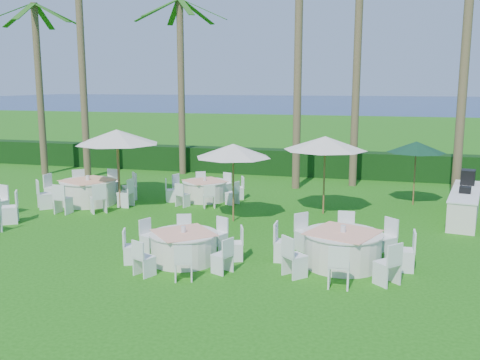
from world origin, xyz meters
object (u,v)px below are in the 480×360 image
(banquet_table_d, at_px, (88,191))
(umbrella_b, at_px, (233,151))
(umbrella_green, at_px, (416,147))
(buffet_table, at_px, (465,204))
(banquet_table_c, at_px, (343,248))
(banquet_table_b, at_px, (184,246))
(umbrella_c, at_px, (117,135))
(banquet_table_e, at_px, (205,190))
(umbrella_d, at_px, (325,143))
(umbrella_a, at_px, (117,137))

(banquet_table_d, relative_size, umbrella_b, 1.42)
(umbrella_green, height_order, buffet_table, umbrella_green)
(banquet_table_c, xyz_separation_m, umbrella_b, (-3.68, 3.34, 1.82))
(banquet_table_b, xyz_separation_m, banquet_table_c, (3.79, 0.72, 0.05))
(banquet_table_d, relative_size, umbrella_green, 1.53)
(banquet_table_c, xyz_separation_m, banquet_table_d, (-9.42, 4.33, 0.02))
(umbrella_c, bearing_deg, buffet_table, -1.53)
(banquet_table_c, distance_m, umbrella_b, 5.29)
(banquet_table_c, bearing_deg, umbrella_c, 146.78)
(banquet_table_e, distance_m, umbrella_d, 5.03)
(banquet_table_b, distance_m, umbrella_c, 8.70)
(banquet_table_b, relative_size, banquet_table_c, 0.86)
(umbrella_b, bearing_deg, banquet_table_c, -42.28)
(umbrella_a, relative_size, umbrella_d, 1.05)
(umbrella_c, xyz_separation_m, umbrella_green, (11.00, 1.34, -0.26))
(banquet_table_c, height_order, umbrella_d, umbrella_d)
(umbrella_d, bearing_deg, umbrella_c, 174.02)
(umbrella_d, distance_m, buffet_table, 4.88)
(buffet_table, bearing_deg, umbrella_a, -172.42)
(banquet_table_c, distance_m, banquet_table_e, 8.19)
(umbrella_a, distance_m, umbrella_b, 4.41)
(banquet_table_c, bearing_deg, banquet_table_b, -169.28)
(banquet_table_c, distance_m, buffet_table, 6.57)
(banquet_table_e, xyz_separation_m, buffet_table, (8.99, -0.44, 0.11))
(umbrella_b, xyz_separation_m, umbrella_c, (-5.38, 2.58, 0.10))
(banquet_table_c, relative_size, umbrella_d, 1.20)
(banquet_table_b, relative_size, buffet_table, 0.69)
(umbrella_c, bearing_deg, umbrella_d, -5.98)
(banquet_table_c, relative_size, umbrella_c, 1.28)
(banquet_table_d, height_order, buffet_table, buffet_table)
(banquet_table_b, xyz_separation_m, umbrella_d, (2.76, 5.80, 1.99))
(umbrella_d, distance_m, umbrella_green, 3.70)
(umbrella_b, bearing_deg, banquet_table_b, -91.54)
(umbrella_b, xyz_separation_m, buffet_table, (7.12, 2.25, -1.75))
(umbrella_green, bearing_deg, banquet_table_d, -165.48)
(banquet_table_e, bearing_deg, buffet_table, -2.78)
(umbrella_d, height_order, buffet_table, umbrella_d)
(umbrella_green, distance_m, buffet_table, 2.76)
(banquet_table_d, distance_m, umbrella_b, 6.09)
(buffet_table, bearing_deg, umbrella_d, -173.55)
(banquet_table_c, xyz_separation_m, banquet_table_e, (-5.55, 6.03, -0.05))
(umbrella_a, distance_m, umbrella_c, 2.13)
(banquet_table_d, height_order, banquet_table_e, banquet_table_d)
(banquet_table_b, xyz_separation_m, umbrella_green, (5.73, 7.99, 1.71))
(umbrella_b, distance_m, umbrella_green, 6.86)
(umbrella_b, bearing_deg, buffet_table, 17.54)
(umbrella_b, xyz_separation_m, umbrella_d, (2.65, 1.74, 0.12))
(umbrella_c, height_order, umbrella_green, umbrella_c)
(banquet_table_d, relative_size, umbrella_d, 1.27)
(buffet_table, bearing_deg, banquet_table_c, -121.62)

